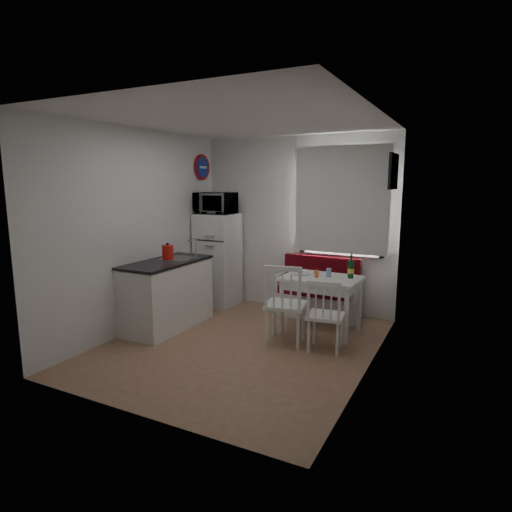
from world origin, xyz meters
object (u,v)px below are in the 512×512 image
(fridge, at_px, (218,259))
(wine_bottle, at_px, (351,266))
(microwave, at_px, (215,203))
(kitchen_counter, at_px, (168,294))
(bench, at_px, (318,297))
(kettle, at_px, (168,253))
(chair_right, at_px, (324,308))
(chair_left, at_px, (283,296))
(dining_table, at_px, (321,283))

(fridge, xyz_separation_m, wine_bottle, (2.22, -0.41, 0.17))
(microwave, bearing_deg, kitchen_counter, -90.94)
(microwave, relative_size, wine_bottle, 1.86)
(bench, bearing_deg, wine_bottle, -41.03)
(kitchen_counter, relative_size, kettle, 5.56)
(bench, distance_m, chair_right, 1.39)
(kettle, bearing_deg, fridge, 91.35)
(chair_left, xyz_separation_m, kettle, (-1.59, -0.09, 0.41))
(microwave, height_order, kettle, microwave)
(kitchen_counter, height_order, microwave, microwave)
(fridge, relative_size, microwave, 2.44)
(chair_left, xyz_separation_m, chair_right, (0.50, 0.01, -0.08))
(chair_right, bearing_deg, microwave, 145.16)
(dining_table, xyz_separation_m, microwave, (-1.87, 0.46, 0.96))
(chair_right, relative_size, kettle, 1.92)
(chair_right, height_order, wine_bottle, wine_bottle)
(bench, distance_m, chair_left, 1.33)
(bench, bearing_deg, fridge, -176.21)
(bench, height_order, microwave, microwave)
(bench, distance_m, microwave, 2.10)
(fridge, relative_size, kettle, 6.06)
(chair_left, height_order, wine_bottle, wine_bottle)
(bench, relative_size, chair_right, 2.62)
(chair_right, distance_m, kettle, 2.15)
(dining_table, bearing_deg, fridge, 166.97)
(kitchen_counter, distance_m, wine_bottle, 2.43)
(chair_right, distance_m, wine_bottle, 0.85)
(wine_bottle, bearing_deg, dining_table, -164.05)
(chair_right, bearing_deg, dining_table, 103.74)
(bench, relative_size, kettle, 5.03)
(kitchen_counter, xyz_separation_m, dining_table, (1.89, 0.73, 0.19))
(chair_left, bearing_deg, kitchen_counter, 171.25)
(bench, xyz_separation_m, fridge, (-1.63, -0.11, 0.44))
(kettle, xyz_separation_m, wine_bottle, (2.19, 0.86, -0.13))
(kitchen_counter, xyz_separation_m, chair_left, (1.64, 0.06, 0.15))
(bench, bearing_deg, chair_right, -68.78)
(chair_right, bearing_deg, chair_left, 174.49)
(dining_table, distance_m, chair_left, 0.72)
(kitchen_counter, relative_size, dining_table, 1.32)
(chair_left, relative_size, wine_bottle, 1.69)
(bench, xyz_separation_m, kettle, (-1.60, -1.38, 0.74))
(bench, xyz_separation_m, chair_left, (-0.00, -1.29, 0.32))
(chair_left, bearing_deg, fridge, 133.03)
(chair_right, bearing_deg, bench, 104.15)
(chair_right, bearing_deg, fridge, 144.11)
(dining_table, relative_size, wine_bottle, 3.14)
(dining_table, relative_size, microwave, 1.69)
(kitchen_counter, bearing_deg, chair_left, 2.18)
(kitchen_counter, xyz_separation_m, wine_bottle, (2.24, 0.83, 0.43))
(dining_table, height_order, kettle, kettle)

